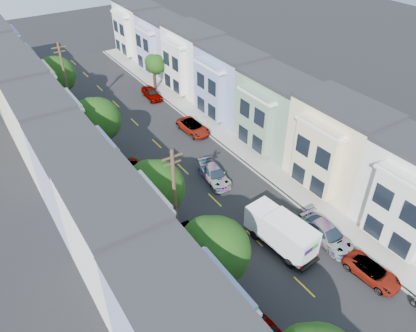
{
  "coord_description": "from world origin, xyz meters",
  "views": [
    {
      "loc": [
        -16.69,
        -18.31,
        25.06
      ],
      "look_at": [
        0.84,
        8.46,
        2.2
      ],
      "focal_mm": 35.0,
      "sensor_mm": 36.0,
      "label": 1
    }
  ],
  "objects_px": {
    "tree_c": "(155,189)",
    "tree_d": "(97,121)",
    "tree_e": "(56,75)",
    "fedex_truck": "(281,231)",
    "parked_right_c": "(193,127)",
    "parked_left_c": "(192,241)",
    "utility_pole_near": "(175,207)",
    "parked_right_b": "(327,234)",
    "parked_right_d": "(152,93)",
    "parked_left_d": "(136,175)",
    "tree_b": "(214,252)",
    "utility_pole_far": "(67,84)",
    "parked_right_a": "(372,272)",
    "lead_sedan": "(214,174)",
    "tree_far_r": "(155,65)"
  },
  "relations": [
    {
      "from": "tree_c",
      "to": "tree_d",
      "type": "height_order",
      "value": "tree_d"
    },
    {
      "from": "tree_c",
      "to": "tree_e",
      "type": "distance_m",
      "value": 27.32
    },
    {
      "from": "fedex_truck",
      "to": "parked_right_c",
      "type": "relative_size",
      "value": 1.26
    },
    {
      "from": "parked_left_c",
      "to": "utility_pole_near",
      "type": "bearing_deg",
      "value": -173.73
    },
    {
      "from": "parked_right_b",
      "to": "parked_right_d",
      "type": "bearing_deg",
      "value": 91.17
    },
    {
      "from": "tree_c",
      "to": "parked_right_c",
      "type": "relative_size",
      "value": 1.43
    },
    {
      "from": "utility_pole_near",
      "to": "parked_left_d",
      "type": "bearing_deg",
      "value": 82.67
    },
    {
      "from": "tree_b",
      "to": "utility_pole_far",
      "type": "height_order",
      "value": "utility_pole_far"
    },
    {
      "from": "parked_left_c",
      "to": "parked_right_d",
      "type": "distance_m",
      "value": 28.53
    },
    {
      "from": "parked_right_c",
      "to": "parked_right_d",
      "type": "xyz_separation_m",
      "value": [
        0.0,
        11.0,
        0.05
      ]
    },
    {
      "from": "parked_right_a",
      "to": "tree_b",
      "type": "bearing_deg",
      "value": 152.3
    },
    {
      "from": "lead_sedan",
      "to": "tree_d",
      "type": "bearing_deg",
      "value": 138.54
    },
    {
      "from": "tree_b",
      "to": "utility_pole_near",
      "type": "height_order",
      "value": "utility_pole_near"
    },
    {
      "from": "tree_c",
      "to": "utility_pole_near",
      "type": "height_order",
      "value": "utility_pole_near"
    },
    {
      "from": "fedex_truck",
      "to": "lead_sedan",
      "type": "height_order",
      "value": "fedex_truck"
    },
    {
      "from": "tree_far_r",
      "to": "utility_pole_far",
      "type": "distance_m",
      "value": 13.64
    },
    {
      "from": "tree_far_r",
      "to": "parked_right_d",
      "type": "bearing_deg",
      "value": -131.59
    },
    {
      "from": "parked_right_a",
      "to": "parked_right_b",
      "type": "bearing_deg",
      "value": 86.03
    },
    {
      "from": "parked_left_c",
      "to": "parked_left_d",
      "type": "height_order",
      "value": "parked_left_d"
    },
    {
      "from": "tree_c",
      "to": "fedex_truck",
      "type": "relative_size",
      "value": 1.13
    },
    {
      "from": "fedex_truck",
      "to": "parked_left_c",
      "type": "distance_m",
      "value": 7.31
    },
    {
      "from": "tree_d",
      "to": "utility_pole_far",
      "type": "relative_size",
      "value": 0.72
    },
    {
      "from": "tree_b",
      "to": "parked_right_b",
      "type": "xyz_separation_m",
      "value": [
        11.2,
        -0.29,
        -4.31
      ]
    },
    {
      "from": "tree_b",
      "to": "utility_pole_far",
      "type": "relative_size",
      "value": 0.74
    },
    {
      "from": "parked_right_a",
      "to": "tree_c",
      "type": "bearing_deg",
      "value": 125.87
    },
    {
      "from": "utility_pole_near",
      "to": "parked_left_c",
      "type": "distance_m",
      "value": 4.68
    },
    {
      "from": "tree_e",
      "to": "parked_left_d",
      "type": "height_order",
      "value": "tree_e"
    },
    {
      "from": "parked_right_c",
      "to": "parked_left_c",
      "type": "bearing_deg",
      "value": -125.03
    },
    {
      "from": "tree_b",
      "to": "parked_left_c",
      "type": "height_order",
      "value": "tree_b"
    },
    {
      "from": "parked_right_c",
      "to": "fedex_truck",
      "type": "bearing_deg",
      "value": -103.78
    },
    {
      "from": "tree_c",
      "to": "tree_d",
      "type": "bearing_deg",
      "value": 90.0
    },
    {
      "from": "parked_right_b",
      "to": "tree_e",
      "type": "bearing_deg",
      "value": 108.41
    },
    {
      "from": "utility_pole_near",
      "to": "parked_left_d",
      "type": "xyz_separation_m",
      "value": [
        1.4,
        10.88,
        -4.4
      ]
    },
    {
      "from": "parked_right_d",
      "to": "tree_e",
      "type": "bearing_deg",
      "value": 165.37
    },
    {
      "from": "fedex_truck",
      "to": "lead_sedan",
      "type": "xyz_separation_m",
      "value": [
        0.49,
        10.45,
        -0.94
      ]
    },
    {
      "from": "fedex_truck",
      "to": "lead_sedan",
      "type": "distance_m",
      "value": 10.5
    },
    {
      "from": "tree_b",
      "to": "parked_right_a",
      "type": "bearing_deg",
      "value": -23.74
    },
    {
      "from": "utility_pole_near",
      "to": "parked_right_d",
      "type": "relative_size",
      "value": 2.21
    },
    {
      "from": "lead_sedan",
      "to": "parked_right_b",
      "type": "bearing_deg",
      "value": -66.74
    },
    {
      "from": "parked_left_d",
      "to": "parked_left_c",
      "type": "bearing_deg",
      "value": -93.04
    },
    {
      "from": "utility_pole_near",
      "to": "parked_left_c",
      "type": "relative_size",
      "value": 2.41
    },
    {
      "from": "tree_far_r",
      "to": "parked_right_a",
      "type": "relative_size",
      "value": 1.17
    },
    {
      "from": "tree_c",
      "to": "parked_right_a",
      "type": "bearing_deg",
      "value": -50.16
    },
    {
      "from": "fedex_truck",
      "to": "parked_right_a",
      "type": "relative_size",
      "value": 1.41
    },
    {
      "from": "tree_e",
      "to": "parked_right_c",
      "type": "relative_size",
      "value": 1.44
    },
    {
      "from": "tree_far_r",
      "to": "tree_b",
      "type": "bearing_deg",
      "value": -111.02
    },
    {
      "from": "parked_left_c",
      "to": "parked_right_a",
      "type": "height_order",
      "value": "parked_left_c"
    },
    {
      "from": "tree_e",
      "to": "parked_right_c",
      "type": "height_order",
      "value": "tree_e"
    },
    {
      "from": "lead_sedan",
      "to": "parked_right_d",
      "type": "distance_m",
      "value": 20.47
    },
    {
      "from": "lead_sedan",
      "to": "parked_right_b",
      "type": "relative_size",
      "value": 0.94
    }
  ]
}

